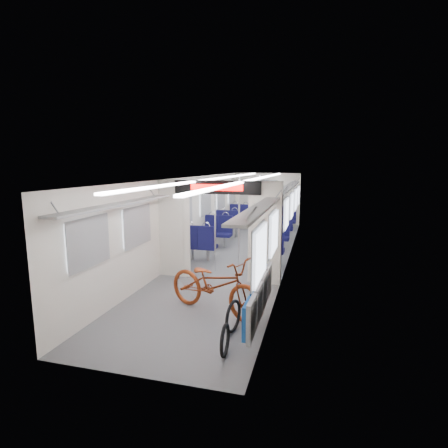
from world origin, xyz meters
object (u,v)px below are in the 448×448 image
(seat_bay_far_right, at_px, (282,221))
(stanchion_near_right, at_px, (239,227))
(bike_hoop_a, at_px, (225,342))
(stanchion_far_left, at_px, (239,210))
(bicycle, at_px, (215,285))
(seat_bay_near_left, at_px, (209,235))
(bike_hoop_c, at_px, (252,300))
(stanchion_far_right, at_px, (259,211))
(seat_bay_far_left, at_px, (235,219))
(stanchion_near_left, at_px, (215,226))
(flip_bench, at_px, (259,297))
(bike_hoop_b, at_px, (233,318))
(seat_bay_near_right, at_px, (271,239))

(seat_bay_far_right, distance_m, stanchion_near_right, 5.11)
(bike_hoop_a, xyz_separation_m, stanchion_far_left, (-1.34, 6.98, 0.94))
(bicycle, bearing_deg, seat_bay_near_left, 40.76)
(bike_hoop_c, relative_size, stanchion_far_right, 0.22)
(seat_bay_far_left, xyz_separation_m, stanchion_far_left, (0.61, -1.95, 0.60))
(bike_hoop_a, relative_size, stanchion_near_left, 0.21)
(bike_hoop_a, distance_m, seat_bay_far_left, 9.15)
(seat_bay_far_right, bearing_deg, flip_bench, -87.01)
(bicycle, height_order, flip_bench, bicycle)
(bike_hoop_c, relative_size, stanchion_near_left, 0.22)
(bike_hoop_c, xyz_separation_m, stanchion_near_left, (-1.36, 2.23, 0.93))
(stanchion_near_left, distance_m, stanchion_near_right, 0.60)
(bicycle, relative_size, stanchion_far_left, 0.89)
(stanchion_near_left, height_order, stanchion_near_right, same)
(bicycle, bearing_deg, stanchion_far_right, 23.51)
(bike_hoop_c, xyz_separation_m, seat_bay_near_left, (-2.05, 3.95, 0.33))
(seat_bay_far_left, distance_m, stanchion_near_left, 5.21)
(stanchion_far_left, bearing_deg, bicycle, -81.89)
(bike_hoop_b, relative_size, seat_bay_far_right, 0.26)
(bicycle, distance_m, seat_bay_far_right, 7.54)
(bicycle, xyz_separation_m, bike_hoop_c, (0.64, 0.23, -0.31))
(seat_bay_near_left, bearing_deg, stanchion_far_left, 67.41)
(flip_bench, relative_size, bike_hoop_b, 4.05)
(seat_bay_near_right, bearing_deg, seat_bay_near_left, 179.48)
(stanchion_near_left, relative_size, stanchion_far_right, 1.00)
(bicycle, relative_size, stanchion_far_right, 0.89)
(flip_bench, bearing_deg, seat_bay_near_left, 116.15)
(bike_hoop_a, bearing_deg, bike_hoop_c, 86.41)
(stanchion_near_left, relative_size, stanchion_near_right, 1.00)
(seat_bay_near_left, bearing_deg, stanchion_near_right, -52.60)
(bicycle, bearing_deg, bike_hoop_c, -48.33)
(seat_bay_near_right, relative_size, stanchion_near_left, 0.90)
(stanchion_far_right, bearing_deg, stanchion_near_left, -100.06)
(stanchion_far_left, distance_m, stanchion_far_right, 0.67)
(bike_hoop_b, xyz_separation_m, bike_hoop_c, (0.16, 0.84, -0.02))
(bicycle, relative_size, stanchion_near_left, 0.89)
(bike_hoop_b, relative_size, seat_bay_near_right, 0.26)
(seat_bay_far_right, xyz_separation_m, stanchion_near_right, (-0.58, -5.04, 0.61))
(flip_bench, relative_size, seat_bay_near_right, 1.04)
(bike_hoop_a, bearing_deg, bicycle, 111.87)
(seat_bay_far_right, bearing_deg, bike_hoop_b, -89.83)
(stanchion_far_right, bearing_deg, bike_hoop_b, -84.35)
(stanchion_near_right, bearing_deg, seat_bay_far_right, 83.44)
(flip_bench, xyz_separation_m, bike_hoop_b, (-0.40, -0.13, -0.34))
(flip_bench, bearing_deg, stanchion_near_right, 108.55)
(stanchion_near_left, bearing_deg, seat_bay_near_left, 111.95)
(seat_bay_far_right, bearing_deg, stanchion_near_right, -96.56)
(bike_hoop_c, bearing_deg, flip_bench, -71.51)
(seat_bay_near_left, distance_m, seat_bay_far_left, 3.41)
(bike_hoop_c, relative_size, seat_bay_far_left, 0.23)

